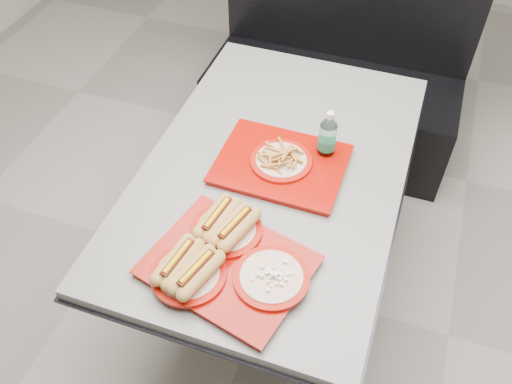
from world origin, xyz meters
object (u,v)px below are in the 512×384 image
(water_bottle, at_px, (327,139))
(tray_far, at_px, (281,162))
(diner_table, at_px, (273,198))
(booth_bench, at_px, (336,76))
(tray_near, at_px, (224,258))

(water_bottle, bearing_deg, tray_far, -142.32)
(diner_table, distance_m, booth_bench, 1.11)
(tray_near, bearing_deg, booth_bench, 89.41)
(booth_bench, distance_m, tray_near, 1.59)
(diner_table, distance_m, tray_far, 0.19)
(booth_bench, bearing_deg, tray_far, -88.86)
(tray_near, xyz_separation_m, tray_far, (0.04, 0.46, -0.01))
(booth_bench, height_order, water_bottle, booth_bench)
(booth_bench, distance_m, water_bottle, 1.09)
(diner_table, distance_m, water_bottle, 0.32)
(booth_bench, bearing_deg, water_bottle, -80.94)
(tray_near, height_order, tray_far, tray_near)
(booth_bench, height_order, tray_far, booth_bench)
(diner_table, distance_m, tray_near, 0.49)
(tray_far, xyz_separation_m, water_bottle, (0.13, 0.10, 0.06))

